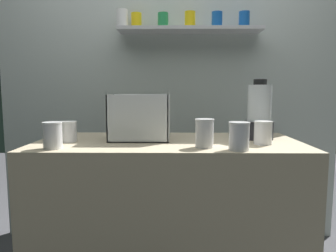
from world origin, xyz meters
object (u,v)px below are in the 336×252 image
Objects in this scene: juice_cup_mango_middle at (204,135)px; juice_cup_carrot_far_right at (263,134)px; juice_cup_mango_far_left at (53,137)px; juice_cup_carrot_right at (239,138)px; juice_cup_mango_left at (68,132)px; carrot_display_bin at (140,125)px; blender_pitcher at (259,114)px.

juice_cup_mango_middle is 0.32m from juice_cup_carrot_far_right.
juice_cup_mango_far_left is 0.97× the size of juice_cup_carrot_right.
juice_cup_mango_left is at bearing 167.36° from juice_cup_mango_middle.
carrot_display_bin is 0.66m from blender_pitcher.
carrot_display_bin is at bearing 145.62° from juice_cup_mango_middle.
juice_cup_carrot_far_right is at bearing -11.87° from carrot_display_bin.
juice_cup_carrot_far_right is (1.00, -0.06, 0.00)m from juice_cup_mango_left.
juice_cup_mango_far_left is 0.91× the size of juice_cup_mango_middle.
blender_pitcher reaches higher than juice_cup_mango_middle.
juice_cup_mango_left is 1.00m from juice_cup_carrot_far_right.
blender_pitcher is 1.08m from juice_cup_mango_far_left.
carrot_display_bin is 0.56m from juice_cup_carrot_right.
juice_cup_mango_middle reaches higher than juice_cup_mango_far_left.
blender_pitcher is at bearing 2.76° from carrot_display_bin.
carrot_display_bin is 2.37× the size of juice_cup_mango_middle.
carrot_display_bin is 0.38m from juice_cup_mango_left.
juice_cup_mango_far_left reaches higher than juice_cup_mango_left.
blender_pitcher is (0.65, 0.03, 0.06)m from carrot_display_bin.
juice_cup_mango_middle reaches higher than juice_cup_mango_left.
juice_cup_mango_far_left is 1.06× the size of juice_cup_carrot_far_right.
juice_cup_mango_middle is (0.33, -0.22, -0.02)m from carrot_display_bin.
juice_cup_carrot_right is (0.85, -0.22, 0.01)m from juice_cup_mango_left.
carrot_display_bin is 0.40m from juice_cup_mango_middle.
juice_cup_mango_left is at bearing -174.48° from blender_pitcher.
blender_pitcher is 2.82× the size of juice_cup_carrot_far_right.
blender_pitcher reaches higher than juice_cup_mango_far_left.
juice_cup_mango_middle is 1.16× the size of juice_cup_carrot_far_right.
juice_cup_mango_middle is at bearing 2.97° from juice_cup_mango_far_left.
juice_cup_mango_far_left is at bearing -172.74° from juice_cup_carrot_far_right.
juice_cup_mango_far_left is at bearing -164.19° from blender_pitcher.
juice_cup_carrot_right is at bearing -14.84° from juice_cup_mango_left.
juice_cup_mango_far_left is at bearing 177.92° from juice_cup_carrot_right.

